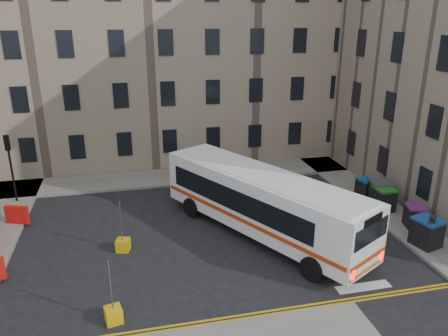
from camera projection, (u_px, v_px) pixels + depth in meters
name	position (u px, v px, depth m)	size (l,w,h in m)	color
ground	(236.00, 231.00, 23.01)	(120.00, 120.00, 0.00)	black
pavement_north	(119.00, 181.00, 29.60)	(36.00, 3.20, 0.15)	slate
pavement_east	(353.00, 187.00, 28.56)	(2.40, 26.00, 0.15)	slate
terrace_north	(95.00, 44.00, 32.83)	(38.30, 10.80, 17.20)	gray
traffic_light_nw	(10.00, 158.00, 25.46)	(0.28, 0.22, 4.10)	black
bus	(262.00, 201.00, 22.08)	(8.28, 11.94, 3.31)	white
wheelie_bin_a	(427.00, 232.00, 21.14)	(1.39, 1.51, 1.41)	black
wheelie_bin_b	(415.00, 216.00, 23.04)	(1.18, 1.28, 1.18)	black
wheelie_bin_c	(383.00, 199.00, 25.01)	(1.05, 1.21, 1.34)	black
wheelie_bin_d	(379.00, 193.00, 25.66)	(1.37, 1.50, 1.45)	black
wheelie_bin_e	(366.00, 188.00, 26.67)	(1.10, 1.22, 1.20)	black
pedestrian	(429.00, 232.00, 20.72)	(0.67, 0.44, 1.85)	black
bollard_yellow	(123.00, 245.00, 21.07)	(0.60, 0.60, 0.60)	#D1A10B
bollard_chevron	(114.00, 315.00, 16.21)	(0.60, 0.60, 0.60)	gold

